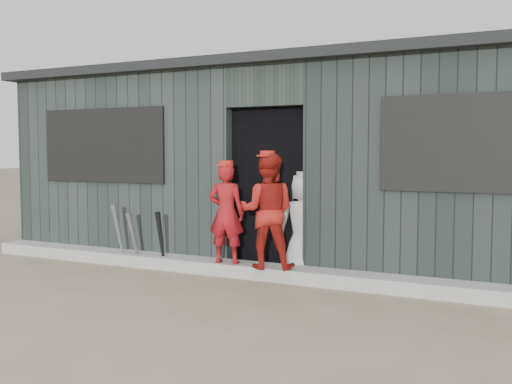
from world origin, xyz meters
The scene contains 9 objects.
ground centered at (0.00, 0.00, 0.00)m, with size 80.00×80.00×0.00m, color #756551.
curb centered at (0.00, 1.82, 0.07)m, with size 8.00×0.36×0.15m, color #999A95.
bat_left centered at (-1.93, 1.72, 0.40)m, with size 0.07×0.07×0.81m, color gray.
bat_mid centered at (-1.68, 1.70, 0.35)m, with size 0.07×0.07×0.71m, color slate.
bat_right centered at (-1.28, 1.73, 0.36)m, with size 0.07×0.07×0.74m, color black.
player_red_left centered at (-0.36, 1.74, 0.74)m, with size 0.43×0.28×1.19m, color maroon.
player_red_right centered at (0.20, 1.68, 0.80)m, with size 0.63×0.49×1.30m, color maroon.
player_grey_back centered at (0.45, 2.16, 0.60)m, with size 0.59×0.38×1.21m, color #AEAEAE.
dugout centered at (0.00, 3.50, 1.29)m, with size 8.30×3.30×2.62m.
Camera 1 is at (2.84, -4.11, 1.46)m, focal length 40.00 mm.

